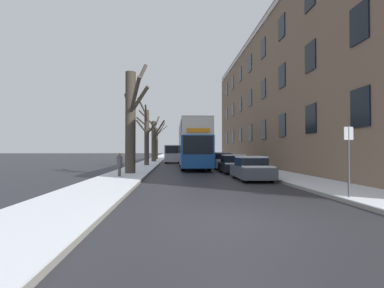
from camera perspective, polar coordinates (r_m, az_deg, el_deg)
ground_plane at (r=7.74m, az=11.32°, el=-14.18°), size 320.00×320.00×0.00m
sidewalk_left at (r=60.40m, az=-6.49°, el=-2.73°), size 2.88×130.00×0.16m
sidewalk_right at (r=60.73m, az=3.23°, el=-2.73°), size 2.88×130.00×0.16m
terrace_facade_right at (r=33.39m, az=19.71°, el=8.42°), size 9.10×44.65×14.52m
bare_tree_left_0 at (r=21.17m, az=-11.50°, el=4.67°), size 2.06×3.89×7.99m
bare_tree_left_1 at (r=32.04m, az=-8.67°, el=1.62°), size 2.22×1.79×7.18m
bare_tree_left_2 at (r=42.69m, az=-7.35°, el=1.17°), size 4.13×4.65×7.49m
bare_tree_left_3 at (r=53.41m, az=-6.60°, el=0.38°), size 2.05×2.79×6.44m
double_decker_bus at (r=28.44m, az=0.24°, el=0.33°), size 2.57×11.52×4.39m
parked_car_0 at (r=17.82m, az=11.25°, el=-4.68°), size 1.79×4.03×1.38m
parked_car_1 at (r=23.01m, az=7.88°, el=-3.89°), size 1.83×4.00×1.41m
parked_car_2 at (r=27.99m, az=5.84°, el=-3.30°), size 1.76×4.07×1.53m
parked_car_3 at (r=33.94m, az=4.20°, el=-3.04°), size 1.89×3.93×1.37m
oncoming_van at (r=40.75m, az=-3.83°, el=-1.80°), size 1.93×4.99×2.39m
pedestrian_left_sidewalk at (r=18.74m, az=-13.65°, el=-3.83°), size 0.34×0.34×1.57m
street_sign_post at (r=11.43m, az=27.67°, el=-2.41°), size 0.32×0.07×2.56m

